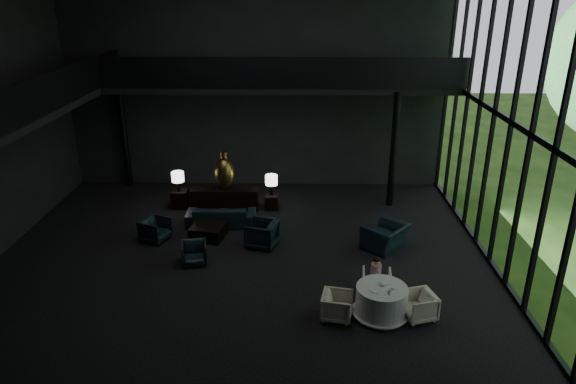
{
  "coord_description": "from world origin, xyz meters",
  "views": [
    {
      "loc": [
        1.55,
        -12.83,
        7.16
      ],
      "look_at": [
        1.27,
        0.5,
        1.84
      ],
      "focal_mm": 32.0,
      "sensor_mm": 36.0,
      "label": 1
    }
  ],
  "objects_px": {
    "sofa": "(221,212)",
    "window_armchair": "(385,231)",
    "lounge_armchair_west": "(155,229)",
    "side_table_left": "(180,198)",
    "lounge_armchair_south": "(194,253)",
    "bronze_urn": "(224,173)",
    "table_lamp_right": "(271,181)",
    "table_lamp_left": "(178,178)",
    "child": "(376,267)",
    "dining_table": "(381,303)",
    "dining_chair_north": "(376,283)",
    "coffee_table": "(209,231)",
    "side_table_right": "(272,202)",
    "lounge_armchair_east": "(262,231)",
    "console": "(225,199)",
    "dining_chair_east": "(419,306)",
    "dining_chair_west": "(337,306)"
  },
  "relations": [
    {
      "from": "side_table_left",
      "to": "bronze_urn",
      "type": "bearing_deg",
      "value": -1.3
    },
    {
      "from": "coffee_table",
      "to": "child",
      "type": "height_order",
      "value": "child"
    },
    {
      "from": "table_lamp_left",
      "to": "side_table_right",
      "type": "xyz_separation_m",
      "value": [
        3.2,
        -0.0,
        -0.87
      ]
    },
    {
      "from": "coffee_table",
      "to": "dining_chair_north",
      "type": "distance_m",
      "value": 5.63
    },
    {
      "from": "lounge_armchair_south",
      "to": "dining_chair_east",
      "type": "xyz_separation_m",
      "value": [
        5.68,
        -2.42,
        0.02
      ]
    },
    {
      "from": "lounge_armchair_east",
      "to": "dining_chair_west",
      "type": "distance_m",
      "value": 4.07
    },
    {
      "from": "lounge_armchair_south",
      "to": "dining_chair_north",
      "type": "distance_m",
      "value": 5.06
    },
    {
      "from": "coffee_table",
      "to": "table_lamp_left",
      "type": "bearing_deg",
      "value": 121.39
    },
    {
      "from": "lounge_armchair_west",
      "to": "sofa",
      "type": "bearing_deg",
      "value": -34.94
    },
    {
      "from": "bronze_urn",
      "to": "table_lamp_right",
      "type": "height_order",
      "value": "bronze_urn"
    },
    {
      "from": "bronze_urn",
      "to": "lounge_armchair_south",
      "type": "xyz_separation_m",
      "value": [
        -0.35,
        -3.92,
        -0.98
      ]
    },
    {
      "from": "side_table_left",
      "to": "console",
      "type": "bearing_deg",
      "value": -5.2
    },
    {
      "from": "side_table_left",
      "to": "sofa",
      "type": "distance_m",
      "value": 2.19
    },
    {
      "from": "dining_chair_east",
      "to": "table_lamp_left",
      "type": "bearing_deg",
      "value": -148.14
    },
    {
      "from": "side_table_left",
      "to": "lounge_armchair_south",
      "type": "bearing_deg",
      "value": -72.45
    },
    {
      "from": "dining_chair_north",
      "to": "dining_chair_west",
      "type": "height_order",
      "value": "dining_chair_north"
    },
    {
      "from": "side_table_left",
      "to": "dining_chair_west",
      "type": "distance_m",
      "value": 8.16
    },
    {
      "from": "table_lamp_left",
      "to": "lounge_armchair_east",
      "type": "height_order",
      "value": "table_lamp_left"
    },
    {
      "from": "window_armchair",
      "to": "dining_table",
      "type": "bearing_deg",
      "value": 31.6
    },
    {
      "from": "window_armchair",
      "to": "dining_table",
      "type": "distance_m",
      "value": 3.39
    },
    {
      "from": "sofa",
      "to": "window_armchair",
      "type": "bearing_deg",
      "value": 161.78
    },
    {
      "from": "table_lamp_left",
      "to": "dining_chair_north",
      "type": "distance_m",
      "value": 8.14
    },
    {
      "from": "table_lamp_left",
      "to": "dining_table",
      "type": "distance_m",
      "value": 8.71
    },
    {
      "from": "table_lamp_left",
      "to": "table_lamp_right",
      "type": "height_order",
      "value": "table_lamp_left"
    },
    {
      "from": "lounge_armchair_south",
      "to": "sofa",
      "type": "bearing_deg",
      "value": 69.66
    },
    {
      "from": "console",
      "to": "table_lamp_right",
      "type": "height_order",
      "value": "table_lamp_right"
    },
    {
      "from": "sofa",
      "to": "dining_chair_west",
      "type": "height_order",
      "value": "sofa"
    },
    {
      "from": "console",
      "to": "bronze_urn",
      "type": "height_order",
      "value": "bronze_urn"
    },
    {
      "from": "window_armchair",
      "to": "child",
      "type": "bearing_deg",
      "value": 27.53
    },
    {
      "from": "console",
      "to": "dining_chair_east",
      "type": "bearing_deg",
      "value": -49.45
    },
    {
      "from": "lounge_armchair_west",
      "to": "dining_chair_east",
      "type": "bearing_deg",
      "value": -94.87
    },
    {
      "from": "lounge_armchair_south",
      "to": "coffee_table",
      "type": "distance_m",
      "value": 1.6
    },
    {
      "from": "window_armchair",
      "to": "console",
      "type": "bearing_deg",
      "value": -77.25
    },
    {
      "from": "side_table_left",
      "to": "dining_chair_east",
      "type": "height_order",
      "value": "dining_chair_east"
    },
    {
      "from": "lounge_armchair_south",
      "to": "dining_chair_east",
      "type": "height_order",
      "value": "dining_chair_east"
    },
    {
      "from": "side_table_right",
      "to": "dining_table",
      "type": "relative_size",
      "value": 0.37
    },
    {
      "from": "dining_chair_north",
      "to": "side_table_left",
      "type": "bearing_deg",
      "value": -35.88
    },
    {
      "from": "table_lamp_right",
      "to": "child",
      "type": "relative_size",
      "value": 1.26
    },
    {
      "from": "dining_chair_east",
      "to": "table_lamp_right",
      "type": "bearing_deg",
      "value": -165.5
    },
    {
      "from": "window_armchair",
      "to": "lounge_armchair_west",
      "type": "bearing_deg",
      "value": -51.45
    },
    {
      "from": "table_lamp_left",
      "to": "child",
      "type": "distance_m",
      "value": 8.03
    },
    {
      "from": "table_lamp_right",
      "to": "dining_chair_west",
      "type": "relative_size",
      "value": 1.12
    },
    {
      "from": "sofa",
      "to": "window_armchair",
      "type": "xyz_separation_m",
      "value": [
        5.03,
        -1.53,
        0.11
      ]
    },
    {
      "from": "table_lamp_right",
      "to": "window_armchair",
      "type": "bearing_deg",
      "value": -40.16
    },
    {
      "from": "lounge_armchair_east",
      "to": "child",
      "type": "relative_size",
      "value": 1.71
    },
    {
      "from": "side_table_right",
      "to": "table_lamp_right",
      "type": "height_order",
      "value": "table_lamp_right"
    },
    {
      "from": "coffee_table",
      "to": "child",
      "type": "bearing_deg",
      "value": -32.51
    },
    {
      "from": "side_table_left",
      "to": "lounge_armchair_east",
      "type": "distance_m",
      "value": 4.2
    },
    {
      "from": "dining_chair_north",
      "to": "child",
      "type": "relative_size",
      "value": 1.19
    },
    {
      "from": "sofa",
      "to": "dining_chair_east",
      "type": "xyz_separation_m",
      "value": [
        5.29,
        -4.94,
        -0.14
      ]
    }
  ]
}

